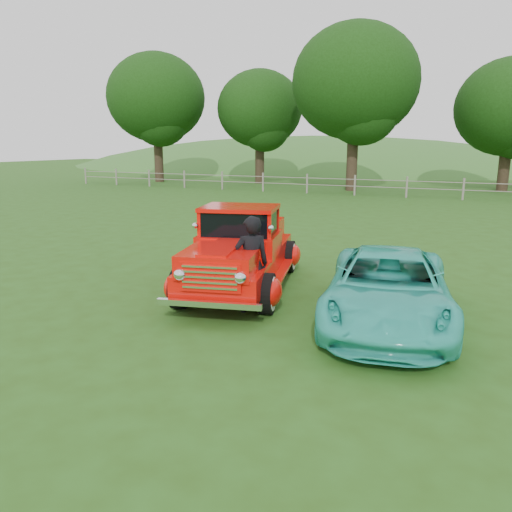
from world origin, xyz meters
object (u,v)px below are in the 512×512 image
at_px(tree_far_west, 156,98).
at_px(tree_near_east, 511,107).
at_px(tree_near_west, 355,82).
at_px(man, 251,264).
at_px(teal_sedan, 388,288).
at_px(tree_mid_west, 260,109).
at_px(red_pickup, 241,252).

xyz_separation_m(tree_far_west, tree_near_east, (25.00, 3.00, -1.24)).
distance_m(tree_near_west, man, 25.68).
distance_m(tree_far_west, teal_sedan, 34.52).
relative_size(teal_sedan, man, 2.49).
distance_m(tree_near_east, teal_sedan, 28.59).
relative_size(tree_near_east, man, 4.66).
bearing_deg(tree_mid_west, red_pickup, -66.07).
relative_size(tree_mid_west, red_pickup, 1.61).
xyz_separation_m(tree_near_east, man, (-4.47, -28.58, -4.35)).
height_order(tree_mid_west, man, tree_mid_west).
height_order(tree_near_west, red_pickup, tree_near_west).
height_order(teal_sedan, man, man).
bearing_deg(man, tree_near_east, -137.71).
bearing_deg(tree_near_east, tree_near_west, -156.04).
distance_m(tree_far_west, tree_mid_west, 8.30).
distance_m(tree_mid_west, red_pickup, 29.19).
bearing_deg(tree_far_west, man, -51.24).
height_order(tree_mid_west, tree_near_east, tree_mid_west).
height_order(tree_near_west, man, tree_near_west).
xyz_separation_m(tree_near_east, teal_sedan, (-2.08, -28.14, -4.63)).
xyz_separation_m(tree_far_west, man, (20.53, -25.58, -5.59)).
distance_m(tree_mid_west, teal_sedan, 31.36).
distance_m(tree_mid_west, man, 30.65).
relative_size(tree_far_west, tree_near_east, 1.19).
height_order(tree_far_west, tree_near_west, tree_near_west).
height_order(tree_far_west, tree_near_east, tree_far_west).
bearing_deg(tree_near_west, tree_mid_west, 159.44).
bearing_deg(teal_sedan, tree_near_west, 95.82).
distance_m(tree_near_west, teal_sedan, 25.86).
height_order(red_pickup, man, man).
bearing_deg(tree_mid_west, man, -65.56).
relative_size(tree_far_west, tree_mid_west, 1.17).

